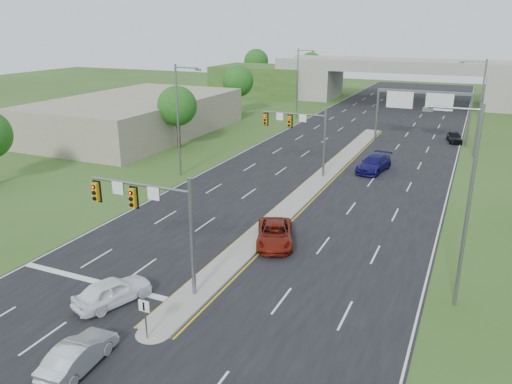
{
  "coord_description": "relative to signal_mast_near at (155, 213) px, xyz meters",
  "views": [
    {
      "loc": [
        13.29,
        -21.28,
        14.63
      ],
      "look_at": [
        -0.7,
        10.12,
        3.0
      ],
      "focal_mm": 35.0,
      "sensor_mm": 36.0,
      "label": 1
    }
  ],
  "objects": [
    {
      "name": "ground",
      "position": [
        2.26,
        0.07,
        -4.73
      ],
      "size": [
        240.0,
        240.0,
        0.0
      ],
      "primitive_type": "plane",
      "color": "#334D1B",
      "rests_on": "ground"
    },
    {
      "name": "road",
      "position": [
        2.26,
        35.07,
        -4.72
      ],
      "size": [
        24.0,
        160.0,
        0.02
      ],
      "primitive_type": "cube",
      "color": "black",
      "rests_on": "ground"
    },
    {
      "name": "median",
      "position": [
        2.26,
        23.07,
        -4.63
      ],
      "size": [
        2.0,
        54.0,
        0.16
      ],
      "primitive_type": "cube",
      "color": "gray",
      "rests_on": "road"
    },
    {
      "name": "median_nose",
      "position": [
        2.26,
        -3.93,
        -4.63
      ],
      "size": [
        2.0,
        2.0,
        0.16
      ],
      "primitive_type": "cone",
      "color": "gray",
      "rests_on": "road"
    },
    {
      "name": "lane_markings",
      "position": [
        1.66,
        28.99,
        -4.7
      ],
      "size": [
        23.72,
        160.0,
        0.01
      ],
      "color": "gold",
      "rests_on": "road"
    },
    {
      "name": "signal_mast_near",
      "position": [
        0.0,
        0.0,
        0.0
      ],
      "size": [
        6.62,
        0.6,
        7.0
      ],
      "color": "slate",
      "rests_on": "ground"
    },
    {
      "name": "signal_mast_far",
      "position": [
        0.0,
        25.0,
        0.0
      ],
      "size": [
        6.62,
        0.6,
        7.0
      ],
      "color": "slate",
      "rests_on": "ground"
    },
    {
      "name": "keep_right_sign",
      "position": [
        2.26,
        -4.45,
        -3.21
      ],
      "size": [
        0.6,
        0.13,
        2.2
      ],
      "color": "slate",
      "rests_on": "ground"
    },
    {
      "name": "sign_gantry",
      "position": [
        8.95,
        44.99,
        0.51
      ],
      "size": [
        11.58,
        0.44,
        6.67
      ],
      "color": "slate",
      "rests_on": "ground"
    },
    {
      "name": "overpass",
      "position": [
        2.26,
        80.07,
        -1.17
      ],
      "size": [
        80.0,
        14.0,
        8.1
      ],
      "color": "gray",
      "rests_on": "ground"
    },
    {
      "name": "lightpole_l_mid",
      "position": [
        -11.03,
        20.07,
        1.38
      ],
      "size": [
        2.85,
        0.25,
        11.0
      ],
      "color": "slate",
      "rests_on": "ground"
    },
    {
      "name": "lightpole_l_far",
      "position": [
        -11.03,
        55.07,
        1.38
      ],
      "size": [
        2.85,
        0.25,
        11.0
      ],
      "color": "slate",
      "rests_on": "ground"
    },
    {
      "name": "lightpole_r_near",
      "position": [
        15.56,
        5.07,
        1.38
      ],
      "size": [
        2.85,
        0.25,
        11.0
      ],
      "color": "slate",
      "rests_on": "ground"
    },
    {
      "name": "lightpole_r_far",
      "position": [
        15.56,
        40.07,
        1.38
      ],
      "size": [
        2.85,
        0.25,
        11.0
      ],
      "color": "slate",
      "rests_on": "ground"
    },
    {
      "name": "tree_l_near",
      "position": [
        -17.74,
        30.07,
        0.45
      ],
      "size": [
        4.8,
        4.8,
        7.6
      ],
      "color": "#382316",
      "rests_on": "ground"
    },
    {
      "name": "tree_l_mid",
      "position": [
        -21.74,
        55.07,
        0.78
      ],
      "size": [
        5.2,
        5.2,
        8.12
      ],
      "color": "#382316",
      "rests_on": "ground"
    },
    {
      "name": "tree_back_a",
      "position": [
        -35.74,
        94.07,
        1.11
      ],
      "size": [
        6.0,
        6.0,
        8.85
      ],
      "color": "#382316",
      "rests_on": "ground"
    },
    {
      "name": "tree_back_b",
      "position": [
        -21.74,
        94.07,
        0.78
      ],
      "size": [
        5.6,
        5.6,
        8.32
      ],
      "color": "#382316",
      "rests_on": "ground"
    },
    {
      "name": "commercial_building",
      "position": [
        -27.74,
        35.07,
        -2.23
      ],
      "size": [
        18.0,
        30.0,
        5.0
      ],
      "primitive_type": "cube",
      "color": "gray",
      "rests_on": "ground"
    },
    {
      "name": "car_white",
      "position": [
        -1.42,
        -2.4,
        -3.96
      ],
      "size": [
        3.13,
        4.7,
        1.49
      ],
      "primitive_type": "imported",
      "rotation": [
        0.0,
        0.0,
        2.8
      ],
      "color": "white",
      "rests_on": "road"
    },
    {
      "name": "car_silver",
      "position": [
        0.76,
        -7.4,
        -4.03
      ],
      "size": [
        1.74,
        4.2,
        1.35
      ],
      "primitive_type": "imported",
      "rotation": [
        0.0,
        0.0,
        3.22
      ],
      "color": "#B8BAC0",
      "rests_on": "road"
    },
    {
      "name": "car_far_a",
      "position": [
        3.76,
        8.47,
        -3.97
      ],
      "size": [
        4.18,
        5.81,
        1.47
      ],
      "primitive_type": "imported",
      "rotation": [
        0.0,
        0.0,
        0.37
      ],
      "color": "maroon",
      "rests_on": "road"
    },
    {
      "name": "car_far_b",
      "position": [
        6.42,
        29.43,
        -3.89
      ],
      "size": [
        3.19,
        5.93,
        1.63
      ],
      "primitive_type": "imported",
      "rotation": [
        0.0,
        0.0,
        -0.17
      ],
      "color": "#0F0C4C",
      "rests_on": "road"
    },
    {
      "name": "car_far_c",
      "position": [
        13.26,
        47.26,
        -4.03
      ],
      "size": [
        2.37,
        4.21,
        1.35
      ],
      "primitive_type": "imported",
      "rotation": [
        0.0,
        0.0,
        0.21
      ],
      "color": "black",
      "rests_on": "road"
    }
  ]
}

